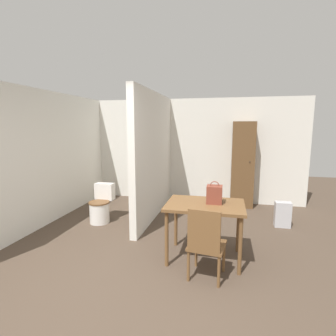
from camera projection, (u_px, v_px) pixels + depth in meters
The scene contains 10 objects.
ground_plane at pixel (131, 296), 2.86m from camera, with size 16.00×16.00×0.00m, color #4C3D30.
wall_back at pixel (187, 150), 6.50m from camera, with size 5.59×0.12×2.50m.
wall_left at pixel (51, 157), 5.07m from camera, with size 0.12×4.92×2.50m.
partition_wall at pixel (154, 156), 5.30m from camera, with size 0.12×2.58×2.50m.
dining_table at pixel (205, 210), 3.59m from camera, with size 1.05×0.76×0.80m.
wooden_chair at pixel (206, 242), 3.11m from camera, with size 0.48×0.48×0.91m.
toilet at pixel (101, 206), 5.09m from camera, with size 0.39×0.54×0.72m.
handbag at pixel (214, 194), 3.57m from camera, with size 0.21×0.18×0.31m.
wooden_cabinet at pixel (243, 165), 5.97m from camera, with size 0.50×0.44×1.95m.
space_heater at pixel (283, 214), 4.82m from camera, with size 0.28×0.17×0.47m.
Camera 1 is at (0.97, -2.45, 1.84)m, focal length 28.00 mm.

